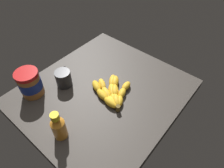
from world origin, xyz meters
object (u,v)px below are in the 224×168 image
banana_bunch (112,92)px  coffee_mug (64,78)px  honey_bottle (58,127)px  peanut_butter_jar (30,83)px

banana_bunch → coffee_mug: 23.80cm
banana_bunch → honey_bottle: size_ratio=1.52×
banana_bunch → peanut_butter_jar: peanut_butter_jar is taller
banana_bunch → peanut_butter_jar: size_ratio=1.64×
honey_bottle → coffee_mug: bearing=46.7°
honey_bottle → banana_bunch: bearing=-3.3°
honey_bottle → peanut_butter_jar: bearing=77.6°
honey_bottle → coffee_mug: 27.61cm
coffee_mug → peanut_butter_jar: bearing=152.5°
peanut_butter_jar → honey_bottle: honey_bottle is taller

